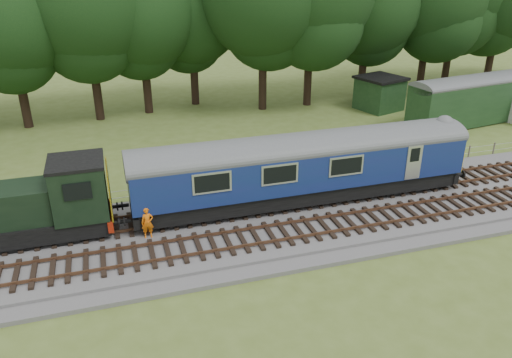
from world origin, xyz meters
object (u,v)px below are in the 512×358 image
object	(u,v)px
shunter_loco	(19,210)
parked_coach	(489,95)
dmu_railcar	(303,163)
worker	(147,223)

from	to	relation	value
shunter_loco	parked_coach	xyz separation A→B (m)	(34.34, 9.99, 0.19)
dmu_railcar	shunter_loco	xyz separation A→B (m)	(-13.93, 0.00, -0.63)
dmu_railcar	shunter_loco	bearing A→B (deg)	180.00
dmu_railcar	parked_coach	world-z (taller)	dmu_railcar
dmu_railcar	parked_coach	bearing A→B (deg)	26.08
dmu_railcar	parked_coach	distance (m)	22.73
dmu_railcar	worker	xyz separation A→B (m)	(-8.36, -1.40, -1.48)
worker	parked_coach	size ratio (longest dim) A/B	0.10
shunter_loco	dmu_railcar	bearing A→B (deg)	-0.00
worker	shunter_loco	bearing A→B (deg)	167.74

